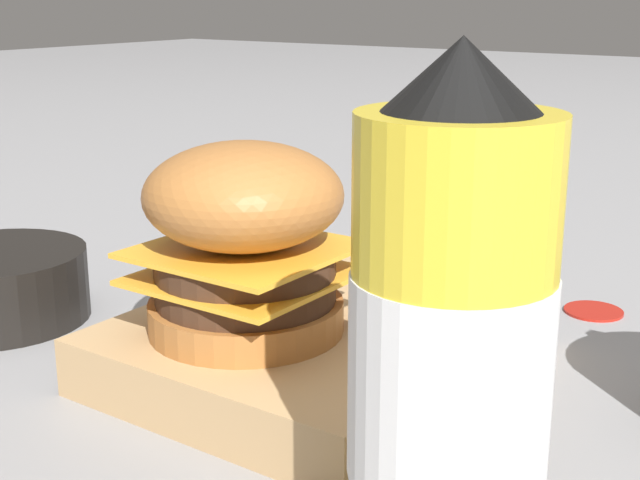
% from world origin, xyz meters
% --- Properties ---
extents(ground_plane, '(6.00, 6.00, 0.00)m').
position_xyz_m(ground_plane, '(0.00, 0.00, 0.00)').
color(ground_plane, gray).
extents(serving_board, '(0.26, 0.21, 0.04)m').
position_xyz_m(serving_board, '(0.01, 0.07, 0.02)').
color(serving_board, tan).
rests_on(serving_board, ground_plane).
extents(burger, '(0.12, 0.12, 0.12)m').
position_xyz_m(burger, '(-0.04, 0.09, 0.10)').
color(burger, '#AD6B33').
rests_on(burger, serving_board).
extents(ketchup_bottle, '(0.08, 0.08, 0.22)m').
position_xyz_m(ketchup_bottle, '(-0.14, -0.10, 0.10)').
color(ketchup_bottle, yellow).
rests_on(ketchup_bottle, ground_plane).
extents(spoon, '(0.08, 0.14, 0.01)m').
position_xyz_m(spoon, '(0.20, 0.25, 0.01)').
color(spoon, '#B2B2B7').
rests_on(spoon, ground_plane).
extents(ketchup_puddle, '(0.04, 0.04, 0.00)m').
position_xyz_m(ketchup_puddle, '(0.21, -0.04, 0.00)').
color(ketchup_puddle, '#B21E14').
rests_on(ketchup_puddle, ground_plane).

